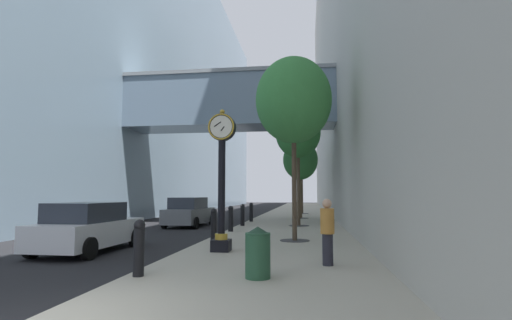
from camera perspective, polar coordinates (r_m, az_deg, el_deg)
The scene contains 18 objects.
ground_plane at distance 32.03m, azimuth 0.68°, elevation -8.40°, with size 110.00×110.00×0.00m, color black.
sidewalk_right at distance 34.81m, azimuth 5.98°, elevation -7.99°, with size 5.68×80.00×0.14m, color #ADA593.
building_block_left at distance 40.34m, azimuth -17.13°, elevation 13.41°, with size 23.00×80.00×29.09m.
building_block_right at distance 38.29m, azimuth 17.35°, elevation 17.90°, with size 9.00×80.00×33.32m.
street_clock at distance 11.87m, azimuth -5.10°, elevation -1.82°, with size 0.84×0.55×4.36m.
bollard_nearest at distance 8.69m, azimuth -16.93°, elevation -12.14°, with size 0.24×0.24×1.18m.
bollard_third at distance 14.88m, azimuth -6.28°, elevation -9.29°, with size 0.24×0.24×1.18m.
bollard_fourth at distance 18.07m, azimuth -3.76°, elevation -8.56°, with size 0.24×0.24×1.18m.
bollard_fifth at distance 21.28m, azimuth -2.01°, elevation -8.04°, with size 0.24×0.24×1.18m.
bollard_sixth at distance 24.51m, azimuth -0.72°, elevation -7.65°, with size 0.24×0.24×1.18m.
street_tree_near at distance 14.92m, azimuth 5.57°, elevation 8.73°, with size 2.89×2.89×6.96m.
street_tree_mid_near at distance 21.56m, azimuth 6.23°, elevation 4.03°, with size 2.50×2.50×6.59m.
street_tree_mid_far at distance 28.19m, azimuth 6.59°, elevation -0.01°, with size 2.52×2.52×5.66m.
street_tree_far at distance 35.00m, azimuth 6.78°, elevation -0.18°, with size 2.00×2.00×5.89m.
trash_bin at distance 8.16m, azimuth 0.27°, elevation -13.40°, with size 0.53×0.53×1.05m.
pedestrian_walking at distance 9.68m, azimuth 10.52°, elevation -10.17°, with size 0.47×0.47×1.60m.
car_grey_near at distance 22.84m, azimuth -9.85°, elevation -7.63°, with size 2.11×4.54×1.67m.
car_white_mid at distance 13.77m, azimuth -23.56°, elevation -9.17°, with size 2.07×4.26×1.59m.
Camera 1 is at (3.86, -4.75, 1.86)m, focal length 27.03 mm.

